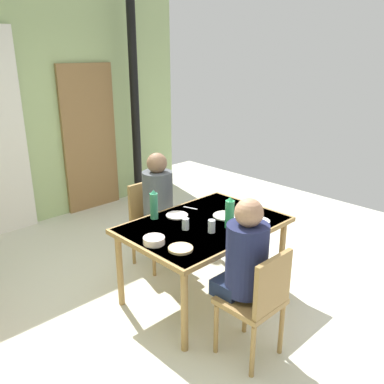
{
  "coord_description": "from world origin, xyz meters",
  "views": [
    {
      "loc": [
        -2.02,
        -2.28,
        2.15
      ],
      "look_at": [
        0.33,
        0.14,
        0.98
      ],
      "focal_mm": 38.17,
      "sensor_mm": 36.0,
      "label": 1
    }
  ],
  "objects_px": {
    "person_far_diner": "(159,196)",
    "water_bottle_green_near": "(154,205)",
    "dining_table": "(204,230)",
    "person_near_diner": "(245,257)",
    "chair_near_diner": "(259,299)",
    "water_bottle_green_far": "(230,213)",
    "serving_bowl_center": "(154,240)",
    "chair_far_diner": "(151,219)"
  },
  "relations": [
    {
      "from": "chair_near_diner",
      "to": "person_far_diner",
      "type": "relative_size",
      "value": 1.13
    },
    {
      "from": "serving_bowl_center",
      "to": "water_bottle_green_far",
      "type": "bearing_deg",
      "value": -17.31
    },
    {
      "from": "person_near_diner",
      "to": "water_bottle_green_far",
      "type": "xyz_separation_m",
      "value": [
        0.39,
        0.49,
        0.08
      ]
    },
    {
      "from": "chair_near_diner",
      "to": "chair_far_diner",
      "type": "height_order",
      "value": "same"
    },
    {
      "from": "dining_table",
      "to": "person_near_diner",
      "type": "relative_size",
      "value": 1.8
    },
    {
      "from": "person_near_diner",
      "to": "person_far_diner",
      "type": "relative_size",
      "value": 1.0
    },
    {
      "from": "water_bottle_green_far",
      "to": "dining_table",
      "type": "bearing_deg",
      "value": 112.95
    },
    {
      "from": "chair_near_diner",
      "to": "serving_bowl_center",
      "type": "height_order",
      "value": "chair_near_diner"
    },
    {
      "from": "dining_table",
      "to": "water_bottle_green_near",
      "type": "distance_m",
      "value": 0.5
    },
    {
      "from": "chair_near_diner",
      "to": "water_bottle_green_near",
      "type": "xyz_separation_m",
      "value": [
        0.06,
        1.22,
        0.36
      ]
    },
    {
      "from": "dining_table",
      "to": "serving_bowl_center",
      "type": "height_order",
      "value": "serving_bowl_center"
    },
    {
      "from": "person_far_diner",
      "to": "water_bottle_green_near",
      "type": "xyz_separation_m",
      "value": [
        -0.31,
        -0.31,
        0.07
      ]
    },
    {
      "from": "chair_far_diner",
      "to": "water_bottle_green_far",
      "type": "relative_size",
      "value": 3.14
    },
    {
      "from": "chair_near_diner",
      "to": "person_far_diner",
      "type": "height_order",
      "value": "person_far_diner"
    },
    {
      "from": "chair_far_diner",
      "to": "water_bottle_green_far",
      "type": "height_order",
      "value": "water_bottle_green_far"
    },
    {
      "from": "person_far_diner",
      "to": "water_bottle_green_near",
      "type": "distance_m",
      "value": 0.45
    },
    {
      "from": "chair_far_diner",
      "to": "person_far_diner",
      "type": "height_order",
      "value": "person_far_diner"
    },
    {
      "from": "chair_near_diner",
      "to": "water_bottle_green_far",
      "type": "height_order",
      "value": "water_bottle_green_far"
    },
    {
      "from": "person_near_diner",
      "to": "person_far_diner",
      "type": "bearing_deg",
      "value": 75.11
    },
    {
      "from": "water_bottle_green_far",
      "to": "chair_near_diner",
      "type": "bearing_deg",
      "value": -122.16
    },
    {
      "from": "chair_far_diner",
      "to": "person_far_diner",
      "type": "distance_m",
      "value": 0.31
    },
    {
      "from": "dining_table",
      "to": "person_near_diner",
      "type": "distance_m",
      "value": 0.77
    },
    {
      "from": "person_far_diner",
      "to": "serving_bowl_center",
      "type": "relative_size",
      "value": 4.53
    },
    {
      "from": "person_near_diner",
      "to": "water_bottle_green_far",
      "type": "distance_m",
      "value": 0.63
    },
    {
      "from": "chair_near_diner",
      "to": "water_bottle_green_far",
      "type": "bearing_deg",
      "value": 57.84
    },
    {
      "from": "person_near_diner",
      "to": "chair_near_diner",
      "type": "bearing_deg",
      "value": -90.0
    },
    {
      "from": "dining_table",
      "to": "person_far_diner",
      "type": "height_order",
      "value": "person_far_diner"
    },
    {
      "from": "chair_far_diner",
      "to": "person_near_diner",
      "type": "distance_m",
      "value": 1.6
    },
    {
      "from": "chair_near_diner",
      "to": "water_bottle_green_near",
      "type": "distance_m",
      "value": 1.27
    },
    {
      "from": "chair_near_diner",
      "to": "person_far_diner",
      "type": "bearing_deg",
      "value": 76.38
    },
    {
      "from": "dining_table",
      "to": "serving_bowl_center",
      "type": "distance_m",
      "value": 0.57
    },
    {
      "from": "person_far_diner",
      "to": "water_bottle_green_far",
      "type": "height_order",
      "value": "person_far_diner"
    },
    {
      "from": "water_bottle_green_near",
      "to": "water_bottle_green_far",
      "type": "height_order",
      "value": "water_bottle_green_far"
    },
    {
      "from": "person_near_diner",
      "to": "water_bottle_green_near",
      "type": "distance_m",
      "value": 1.09
    },
    {
      "from": "person_near_diner",
      "to": "water_bottle_green_far",
      "type": "relative_size",
      "value": 2.78
    },
    {
      "from": "water_bottle_green_far",
      "to": "chair_far_diner",
      "type": "bearing_deg",
      "value": 91.08
    },
    {
      "from": "chair_far_diner",
      "to": "water_bottle_green_far",
      "type": "bearing_deg",
      "value": 91.08
    },
    {
      "from": "person_near_diner",
      "to": "serving_bowl_center",
      "type": "relative_size",
      "value": 4.53
    },
    {
      "from": "serving_bowl_center",
      "to": "dining_table",
      "type": "bearing_deg",
      "value": 0.85
    },
    {
      "from": "dining_table",
      "to": "chair_far_diner",
      "type": "height_order",
      "value": "chair_far_diner"
    },
    {
      "from": "chair_far_diner",
      "to": "water_bottle_green_far",
      "type": "distance_m",
      "value": 1.11
    },
    {
      "from": "water_bottle_green_near",
      "to": "water_bottle_green_far",
      "type": "relative_size",
      "value": 0.98
    }
  ]
}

